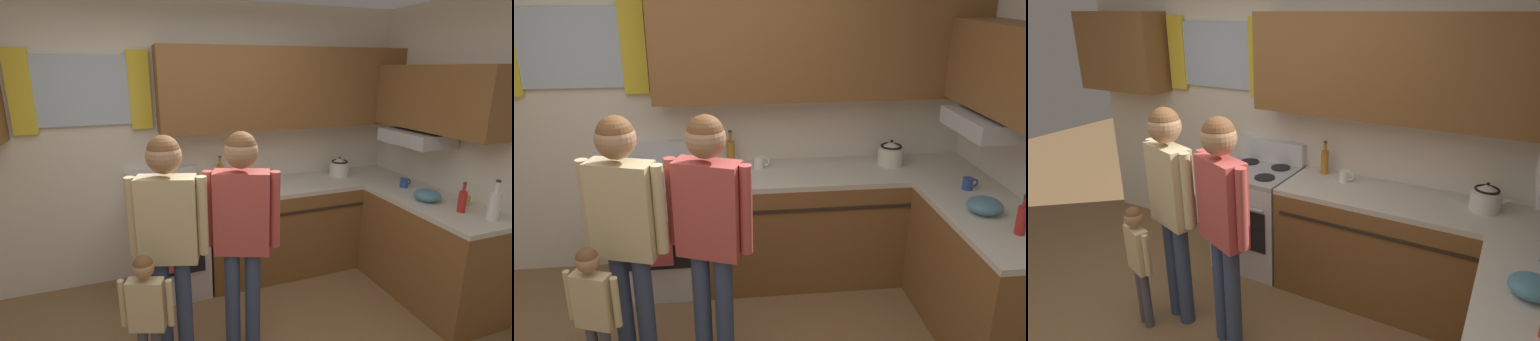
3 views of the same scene
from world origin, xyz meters
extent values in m
cube|color=silver|center=(0.00, 1.90, 1.30)|extent=(4.60, 0.10, 2.60)
cube|color=silver|center=(-0.77, 1.83, 1.82)|extent=(0.73, 0.03, 0.58)
cube|color=yellow|center=(-0.31, 1.82, 1.82)|extent=(0.18, 0.04, 0.68)
cube|color=brown|center=(1.06, 1.69, 1.82)|extent=(2.48, 0.32, 0.75)
cube|color=brown|center=(2.14, 0.99, 1.75)|extent=(0.32, 1.43, 0.57)
cube|color=#B7B7BC|center=(2.08, 1.05, 1.38)|extent=(0.40, 0.60, 0.12)
cube|color=brown|center=(1.23, 1.54, 0.43)|extent=(2.13, 0.62, 0.86)
cube|color=beige|center=(1.23, 1.54, 0.88)|extent=(2.13, 0.62, 0.04)
cube|color=brown|center=(1.99, 0.63, 0.43)|extent=(0.62, 1.20, 0.86)
cube|color=beige|center=(1.99, 0.63, 0.88)|extent=(0.62, 1.20, 0.04)
cube|color=#2D2319|center=(1.23, 1.23, 0.72)|extent=(2.01, 0.01, 0.02)
cube|color=silver|center=(-0.17, 1.54, 0.43)|extent=(0.65, 0.62, 0.86)
cube|color=black|center=(-0.17, 1.23, 0.48)|extent=(0.53, 0.01, 0.36)
cylinder|color=#ADADB2|center=(-0.17, 1.20, 0.70)|extent=(0.53, 0.02, 0.02)
cube|color=#ADADB2|center=(-0.17, 1.54, 0.88)|extent=(0.65, 0.62, 0.04)
cube|color=silver|center=(-0.17, 1.81, 1.00)|extent=(0.65, 0.08, 0.20)
cylinder|color=black|center=(-0.34, 1.40, 0.91)|extent=(0.17, 0.17, 0.01)
cylinder|color=black|center=(-0.01, 1.40, 0.91)|extent=(0.17, 0.17, 0.01)
cylinder|color=black|center=(-0.34, 1.68, 0.91)|extent=(0.17, 0.17, 0.01)
cylinder|color=black|center=(-0.01, 1.68, 0.91)|extent=(0.17, 0.17, 0.01)
cube|color=#CC4C4C|center=(-0.17, 1.19, 0.52)|extent=(0.20, 0.02, 0.34)
cylinder|color=#B27223|center=(0.38, 1.74, 1.00)|extent=(0.06, 0.06, 0.20)
cylinder|color=#B27223|center=(0.38, 1.74, 1.14)|extent=(0.02, 0.02, 0.07)
cylinder|color=#3F382D|center=(0.38, 1.74, 1.18)|extent=(0.03, 0.03, 0.02)
cylinder|color=red|center=(1.99, 0.39, 0.99)|extent=(0.06, 0.06, 0.17)
cylinder|color=red|center=(1.99, 0.39, 1.10)|extent=(0.02, 0.02, 0.06)
cylinder|color=#3F382D|center=(1.99, 0.39, 1.14)|extent=(0.03, 0.03, 0.02)
cylinder|color=#2D479E|center=(2.01, 1.06, 0.94)|extent=(0.07, 0.07, 0.08)
torus|color=#2D479E|center=(2.06, 1.06, 0.95)|extent=(0.06, 0.01, 0.06)
cylinder|color=white|center=(0.59, 1.65, 0.95)|extent=(0.08, 0.08, 0.09)
torus|color=white|center=(0.64, 1.65, 0.95)|extent=(0.07, 0.01, 0.07)
cylinder|color=silver|center=(1.64, 1.62, 0.97)|extent=(0.20, 0.20, 0.14)
cone|color=silver|center=(1.64, 1.62, 1.06)|extent=(0.18, 0.18, 0.05)
sphere|color=black|center=(1.64, 1.62, 1.09)|extent=(0.02, 0.02, 0.02)
cone|color=silver|center=(1.77, 1.62, 1.00)|extent=(0.09, 0.04, 0.07)
torus|color=black|center=(1.64, 1.62, 1.05)|extent=(0.17, 0.17, 0.02)
cylinder|color=teal|center=(1.93, 0.69, 0.92)|extent=(0.12, 0.12, 0.03)
ellipsoid|color=teal|center=(1.93, 0.69, 0.95)|extent=(0.22, 0.22, 0.10)
cylinder|color=#38476B|center=(-0.20, 0.56, 0.40)|extent=(0.11, 0.11, 0.80)
cylinder|color=#38476B|center=(-0.33, 0.60, 0.40)|extent=(0.11, 0.11, 0.80)
cube|color=#D1BC8C|center=(-0.26, 0.58, 1.08)|extent=(0.40, 0.26, 0.57)
cylinder|color=#D1BC8C|center=(-0.06, 0.52, 1.10)|extent=(0.07, 0.07, 0.52)
cylinder|color=#D1BC8C|center=(-0.47, 0.65, 1.10)|extent=(0.07, 0.07, 0.52)
sphere|color=#A87A56|center=(-0.26, 0.58, 1.49)|extent=(0.22, 0.22, 0.22)
sphere|color=brown|center=(-0.26, 0.58, 1.52)|extent=(0.20, 0.20, 0.20)
cylinder|color=#38476B|center=(0.27, 0.51, 0.40)|extent=(0.11, 0.11, 0.80)
cylinder|color=#38476B|center=(0.14, 0.56, 0.40)|extent=(0.11, 0.11, 0.80)
cube|color=#BF4C47|center=(0.21, 0.53, 1.08)|extent=(0.40, 0.28, 0.57)
cylinder|color=#BF4C47|center=(0.41, 0.45, 1.11)|extent=(0.07, 0.07, 0.52)
cylinder|color=#BF4C47|center=(0.01, 0.61, 1.11)|extent=(0.07, 0.07, 0.52)
sphere|color=#A87A56|center=(0.21, 0.53, 1.50)|extent=(0.22, 0.22, 0.22)
sphere|color=brown|center=(0.21, 0.53, 1.53)|extent=(0.20, 0.20, 0.20)
cube|color=#D1BC8C|center=(-0.44, 0.39, 0.63)|extent=(0.23, 0.16, 0.33)
cylinder|color=#D1BC8C|center=(-0.31, 0.34, 0.65)|extent=(0.04, 0.04, 0.30)
cylinder|color=#D1BC8C|center=(-0.58, 0.44, 0.65)|extent=(0.04, 0.04, 0.30)
sphere|color=#A87A56|center=(-0.44, 0.39, 0.88)|extent=(0.13, 0.13, 0.13)
sphere|color=brown|center=(-0.44, 0.39, 0.90)|extent=(0.12, 0.12, 0.12)
camera|label=1|loc=(-0.48, -1.66, 2.01)|focal=26.17mm
camera|label=2|loc=(0.26, -2.04, 2.28)|focal=35.46mm
camera|label=3|loc=(1.72, -1.43, 2.20)|focal=30.27mm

